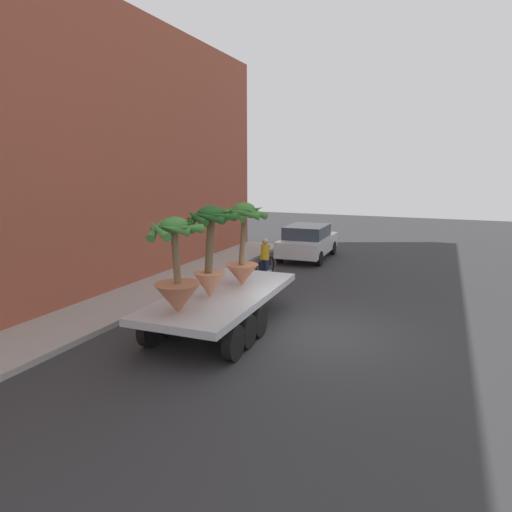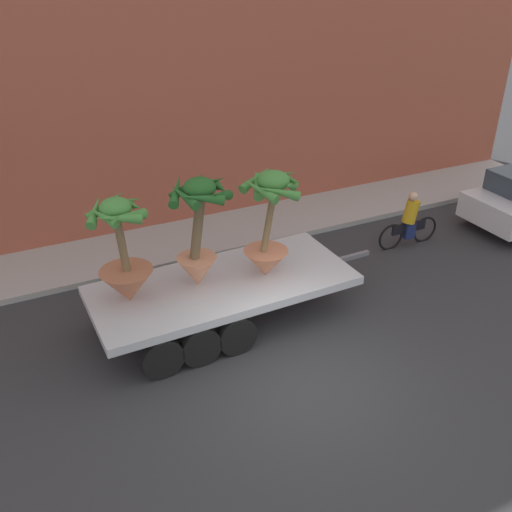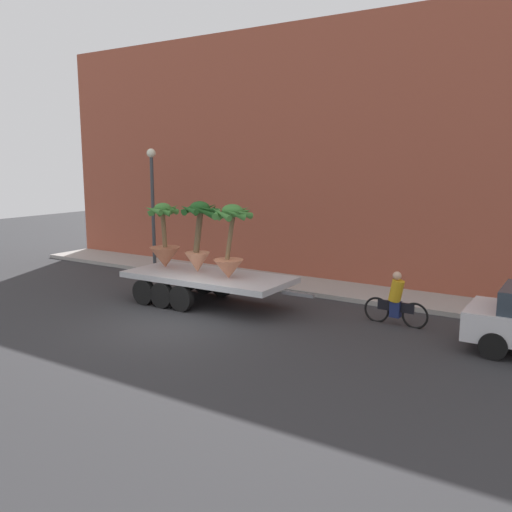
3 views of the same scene
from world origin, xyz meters
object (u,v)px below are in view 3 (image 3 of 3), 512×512
flatbed_trailer (202,280)px  potted_palm_middle (164,242)px  potted_palm_front (199,236)px  cyclist (396,301)px  street_lamp (152,193)px  potted_palm_rear (230,244)px

flatbed_trailer → potted_palm_middle: (-1.67, 0.14, 1.08)m
flatbed_trailer → potted_palm_front: 1.40m
cyclist → street_lamp: bearing=170.2°
cyclist → street_lamp: size_ratio=0.38×
potted_palm_rear → cyclist: size_ratio=1.23×
potted_palm_rear → street_lamp: (-6.03, 3.10, 1.19)m
flatbed_trailer → potted_palm_rear: bearing=-6.2°
flatbed_trailer → potted_palm_rear: (1.22, -0.13, 1.28)m
potted_palm_middle → potted_palm_front: potted_palm_front is taller
flatbed_trailer → street_lamp: 6.17m
potted_palm_middle → potted_palm_front: bearing=-0.9°
potted_palm_rear → street_lamp: street_lamp is taller
flatbed_trailer → cyclist: 6.07m
potted_palm_rear → street_lamp: bearing=152.8°
potted_palm_middle → cyclist: 7.79m
flatbed_trailer → cyclist: (5.97, 1.09, -0.09)m
street_lamp → cyclist: bearing=-9.8°
flatbed_trailer → potted_palm_rear: size_ratio=2.83×
potted_palm_rear → potted_palm_middle: potted_palm_rear is taller
potted_palm_middle → potted_palm_front: 1.51m
cyclist → flatbed_trailer: bearing=-169.6°
flatbed_trailer → potted_palm_middle: size_ratio=2.97×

